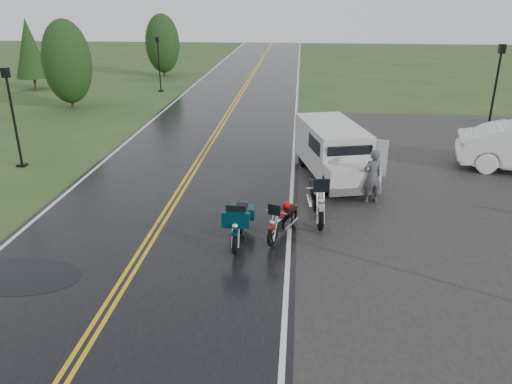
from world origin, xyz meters
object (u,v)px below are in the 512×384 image
motorcycle_teal (235,233)px  lamp_post_far_right (495,91)px  person_at_van (372,177)px  motorcycle_silver (321,208)px  motorcycle_red (273,228)px  lamp_post_far_left (159,64)px  van_white (326,167)px  lamp_post_near_left (14,118)px

motorcycle_teal → lamp_post_far_right: (10.48, 12.61, 1.48)m
person_at_van → lamp_post_far_right: lamp_post_far_right is taller
motorcycle_teal → motorcycle_silver: 2.71m
motorcycle_red → lamp_post_far_left: lamp_post_far_left is taller
van_white → lamp_post_far_right: (8.01, 8.23, 1.15)m
motorcycle_teal → lamp_post_far_left: bearing=109.9°
motorcycle_teal → person_at_van: person_at_van is taller
lamp_post_near_left → motorcycle_silver: bearing=-22.9°
lamp_post_far_right → motorcycle_teal: bearing=-129.7°
motorcycle_red → lamp_post_near_left: bearing=170.0°
motorcycle_red → lamp_post_far_left: 23.93m
van_white → motorcycle_teal: bearing=-133.5°
lamp_post_near_left → motorcycle_red: bearing=-30.1°
van_white → lamp_post_far_right: size_ratio=1.17×
motorcycle_teal → lamp_post_far_right: lamp_post_far_right is taller
lamp_post_near_left → lamp_post_far_right: bearing=17.4°
lamp_post_far_left → person_at_van: bearing=-57.5°
motorcycle_teal → person_at_van: 5.48m
van_white → lamp_post_far_left: 21.10m
motorcycle_teal → lamp_post_far_left: size_ratio=0.60×
motorcycle_teal → van_white: van_white is taller
person_at_van → lamp_post_far_left: 22.30m
motorcycle_silver → lamp_post_far_right: 13.86m
motorcycle_teal → person_at_van: (3.90, 3.84, 0.23)m
lamp_post_far_left → motorcycle_red: bearing=-67.9°
lamp_post_far_left → lamp_post_far_right: (18.53, -10.04, 0.30)m
motorcycle_silver → motorcycle_teal: bearing=-149.4°
motorcycle_silver → lamp_post_near_left: lamp_post_near_left is taller
van_white → motorcycle_red: bearing=-125.8°
van_white → person_at_van: bearing=-34.6°
motorcycle_red → lamp_post_near_left: lamp_post_near_left is taller
person_at_van → lamp_post_far_left: size_ratio=0.48×
lamp_post_near_left → van_white: bearing=-9.8°
lamp_post_near_left → lamp_post_far_left: bearing=85.7°
person_at_van → lamp_post_near_left: (-13.17, 2.57, 1.04)m
motorcycle_red → person_at_van: person_at_van is taller
van_white → lamp_post_near_left: bearing=156.1°
lamp_post_near_left → lamp_post_far_right: lamp_post_far_right is taller
motorcycle_silver → van_white: size_ratio=0.50×
motorcycle_red → motorcycle_silver: bearing=59.6°
motorcycle_teal → lamp_post_far_left: lamp_post_far_left is taller
van_white → lamp_post_near_left: size_ratio=1.30×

